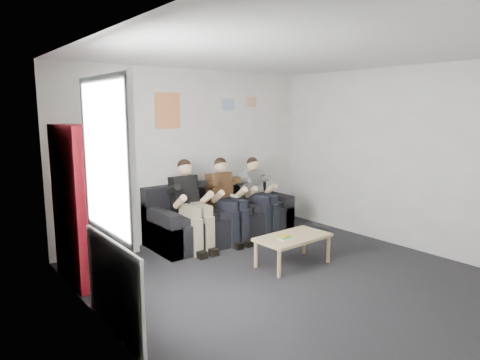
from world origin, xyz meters
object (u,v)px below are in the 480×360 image
at_px(bookshelf, 78,205).
at_px(person_middle, 227,200).
at_px(coffee_table, 293,239).
at_px(person_left, 191,205).
at_px(sofa, 220,219).
at_px(person_right, 259,196).

height_order(bookshelf, person_middle, bookshelf).
distance_m(bookshelf, coffee_table, 2.75).
relative_size(coffee_table, person_left, 0.75).
distance_m(bookshelf, person_left, 1.73).
relative_size(sofa, person_middle, 1.77).
distance_m(bookshelf, person_middle, 2.37).
distance_m(person_left, person_middle, 0.65).
height_order(person_middle, person_right, person_middle).
height_order(bookshelf, person_left, bookshelf).
bearing_deg(person_left, bookshelf, -169.74).
xyz_separation_m(sofa, bookshelf, (-2.34, -0.45, 0.62)).
relative_size(person_left, person_middle, 1.02).
bearing_deg(bookshelf, person_middle, 1.27).
bearing_deg(person_middle, person_right, 1.55).
relative_size(bookshelf, coffee_table, 1.88).
bearing_deg(person_right, bookshelf, 175.65).
height_order(coffee_table, person_left, person_left).
height_order(sofa, person_right, person_right).
bearing_deg(bookshelf, person_right, 0.03).
xyz_separation_m(person_left, person_right, (1.30, 0.00, -0.02)).
height_order(coffee_table, person_middle, person_middle).
relative_size(coffee_table, person_right, 0.78).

